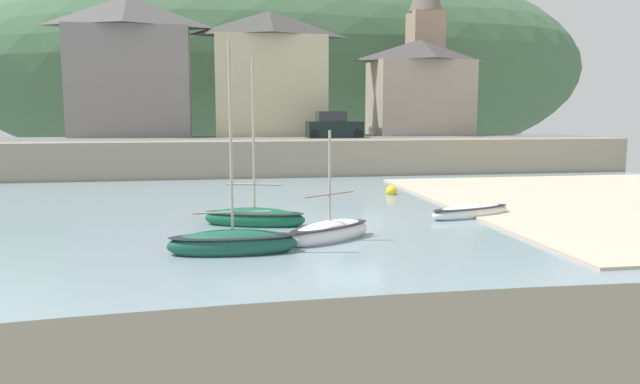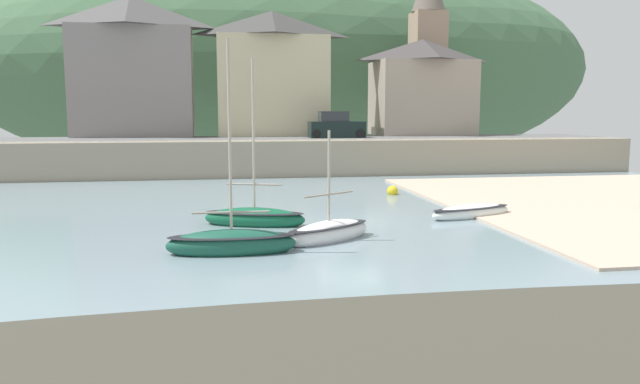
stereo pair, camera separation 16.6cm
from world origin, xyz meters
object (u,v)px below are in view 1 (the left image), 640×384
object	(u,v)px
motorboat_with_cabin	(471,212)
waterfront_building_centre	(270,73)
church_with_spire	(425,44)
sailboat_tall_mast	(233,243)
fishing_boat_green	(255,217)
parked_car_near_slipway	(334,127)
waterfront_building_left	(130,66)
rowboat_small_beached	(330,232)
mooring_buoy	(391,191)
waterfront_building_right	(420,87)

from	to	relation	value
motorboat_with_cabin	waterfront_building_centre	bearing A→B (deg)	85.12
waterfront_building_centre	motorboat_with_cabin	xyz separation A→B (m)	(5.99, -25.51, -7.14)
church_with_spire	sailboat_tall_mast	size ratio (longest dim) A/B	2.28
fishing_boat_green	parked_car_near_slipway	bearing A→B (deg)	89.02
waterfront_building_left	motorboat_with_cabin	xyz separation A→B (m)	(16.70, -25.51, -7.56)
rowboat_small_beached	mooring_buoy	size ratio (longest dim) A/B	6.61
motorboat_with_cabin	church_with_spire	bearing A→B (deg)	56.35
waterfront_building_left	parked_car_near_slipway	xyz separation A→B (m)	(15.00, -4.50, -4.58)
sailboat_tall_mast	mooring_buoy	size ratio (longest dim) A/B	11.30
waterfront_building_centre	parked_car_near_slipway	xyz separation A→B (m)	(4.29, -4.50, -4.16)
sailboat_tall_mast	church_with_spire	bearing A→B (deg)	63.55
waterfront_building_centre	church_with_spire	world-z (taller)	church_with_spire
church_with_spire	rowboat_small_beached	size ratio (longest dim) A/B	3.90
waterfront_building_left	church_with_spire	distance (m)	25.37
church_with_spire	parked_car_near_slipway	xyz separation A→B (m)	(-9.92, -8.50, -7.10)
waterfront_building_right	church_with_spire	xyz separation A→B (m)	(1.80, 4.00, 3.93)
church_with_spire	motorboat_with_cabin	size ratio (longest dim) A/B	3.76
waterfront_building_centre	waterfront_building_right	size ratio (longest dim) A/B	1.20
waterfront_building_right	fishing_boat_green	distance (m)	30.62
parked_car_near_slipway	waterfront_building_left	bearing A→B (deg)	162.13
sailboat_tall_mast	rowboat_small_beached	bearing A→B (deg)	23.00
waterfront_building_right	mooring_buoy	distance (m)	20.79
motorboat_with_cabin	sailboat_tall_mast	xyz separation A→B (m)	(-9.92, -4.80, 0.10)
motorboat_with_cabin	mooring_buoy	world-z (taller)	motorboat_with_cabin
waterfront_building_right	rowboat_small_beached	distance (m)	32.39
waterfront_building_left	sailboat_tall_mast	size ratio (longest dim) A/B	1.57
mooring_buoy	sailboat_tall_mast	bearing A→B (deg)	-125.68
rowboat_small_beached	parked_car_near_slipway	xyz separation A→B (m)	(4.92, 24.51, 2.91)
waterfront_building_centre	fishing_boat_green	world-z (taller)	waterfront_building_centre
parked_car_near_slipway	waterfront_building_right	bearing A→B (deg)	27.81
rowboat_small_beached	fishing_boat_green	bearing A→B (deg)	92.18
waterfront_building_right	sailboat_tall_mast	xyz separation A→B (m)	(-16.34, -30.32, -6.05)
motorboat_with_cabin	fishing_boat_green	xyz separation A→B (m)	(-8.96, -0.26, 0.08)
waterfront_building_right	waterfront_building_left	bearing A→B (deg)	180.00
rowboat_small_beached	fishing_boat_green	size ratio (longest dim) A/B	0.60
church_with_spire	sailboat_tall_mast	distance (m)	40.08
waterfront_building_left	fishing_boat_green	size ratio (longest dim) A/B	1.62
mooring_buoy	parked_car_near_slipway	bearing A→B (deg)	91.73
waterfront_building_left	rowboat_small_beached	world-z (taller)	waterfront_building_left
church_with_spire	rowboat_small_beached	xyz separation A→B (m)	(-14.84, -33.01, -10.01)
waterfront_building_left	mooring_buoy	bearing A→B (deg)	-49.88
waterfront_building_left	waterfront_building_right	bearing A→B (deg)	-0.00
rowboat_small_beached	waterfront_building_right	bearing A→B (deg)	32.15
waterfront_building_centre	mooring_buoy	bearing A→B (deg)	-75.58
rowboat_small_beached	parked_car_near_slipway	distance (m)	25.17
waterfront_building_centre	waterfront_building_left	bearing A→B (deg)	180.00
waterfront_building_right	motorboat_with_cabin	xyz separation A→B (m)	(-6.42, -25.51, -6.15)
rowboat_small_beached	waterfront_building_left	bearing A→B (deg)	75.52
waterfront_building_centre	fishing_boat_green	distance (m)	26.89
waterfront_building_left	motorboat_with_cabin	size ratio (longest dim) A/B	2.59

